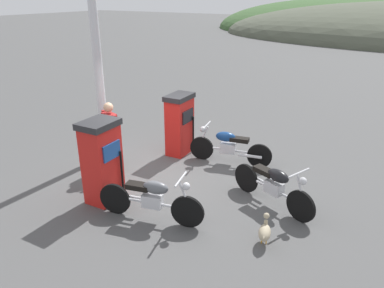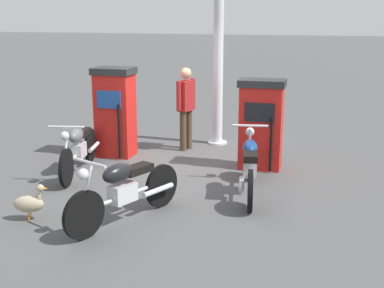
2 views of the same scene
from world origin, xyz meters
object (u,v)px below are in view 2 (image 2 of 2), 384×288
Objects in this scene: attendant_person at (186,103)px; motorcycle_extra at (124,188)px; canopy_support_pole at (218,46)px; fuel_pump_near at (115,112)px; wandering_duck at (29,203)px; motorcycle_far_pump at (250,164)px; motorcycle_near_pump at (78,147)px; fuel_pump_far at (261,124)px.

motorcycle_extra is at bearing 5.88° from attendant_person.
attendant_person is at bearing -35.17° from canopy_support_pole.
fuel_pump_near reaches higher than wandering_duck.
attendant_person is at bearing 125.93° from fuel_pump_near.
attendant_person is (-0.82, 1.13, 0.08)m from fuel_pump_near.
motorcycle_far_pump is 2.79m from attendant_person.
canopy_support_pole reaches higher than attendant_person.
fuel_pump_near is 3.33m from motorcycle_extra.
motorcycle_extra is 1.26m from wandering_duck.
motorcycle_far_pump is at bearing 140.51° from motorcycle_extra.
canopy_support_pole is (-4.72, 1.29, 1.77)m from wandering_duck.
fuel_pump_near is at bearing 175.66° from motorcycle_near_pump.
fuel_pump_near is 1.30m from motorcycle_near_pump.
motorcycle_extra is 0.45× the size of canopy_support_pole.
motorcycle_near_pump reaches higher than wandering_duck.
wandering_duck is at bearing 11.31° from motorcycle_near_pump.
motorcycle_near_pump is 1.00× the size of motorcycle_far_pump.
motorcycle_extra is at bearing -22.78° from fuel_pump_far.
wandering_duck is at bearing 5.38° from fuel_pump_near.
attendant_person reaches higher than motorcycle_near_pump.
canopy_support_pole is (-2.72, 1.69, 1.54)m from motorcycle_near_pump.
motorcycle_extra reaches higher than wandering_duck.
motorcycle_extra is at bearing -1.06° from canopy_support_pole.
fuel_pump_far is 0.83× the size of motorcycle_extra.
motorcycle_far_pump is 3.16m from wandering_duck.
motorcycle_near_pump is 2.92m from motorcycle_far_pump.
fuel_pump_far is 3.20m from motorcycle_extra.
fuel_pump_near reaches higher than motorcycle_extra.
fuel_pump_near is at bearing -174.62° from wandering_duck.
wandering_duck is at bearing -11.44° from attendant_person.
attendant_person is 0.39× the size of canopy_support_pole.
motorcycle_near_pump is at bearing -92.04° from motorcycle_far_pump.
canopy_support_pole is (-0.66, 0.47, 1.08)m from attendant_person.
canopy_support_pole reaches higher than motorcycle_near_pump.
fuel_pump_far reaches higher than motorcycle_near_pump.
motorcycle_near_pump is 3.55m from canopy_support_pole.
fuel_pump_near is 0.84× the size of motorcycle_near_pump.
attendant_person is at bearing -141.84° from motorcycle_far_pump.
motorcycle_near_pump is at bearing -31.80° from canopy_support_pole.
attendant_person is 1.35m from canopy_support_pole.
attendant_person is at bearing -116.71° from fuel_pump_far.
wandering_duck is (1.89, -2.52, -0.22)m from motorcycle_far_pump.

